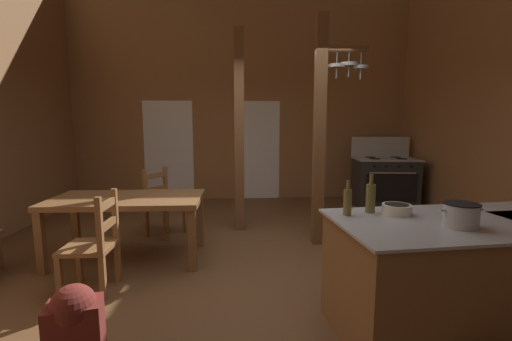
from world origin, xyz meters
TOP-DOWN VIEW (x-y plane):
  - ground_plane at (0.00, 0.00)m, footprint 7.67×8.15m
  - wall_back at (0.00, 3.74)m, footprint 7.67×0.14m
  - glazed_door_back_left at (-1.55, 3.67)m, footprint 1.00×0.01m
  - glazed_panel_back_right at (0.34, 3.67)m, footprint 0.84×0.01m
  - kitchen_island at (1.58, -1.17)m, footprint 2.23×1.12m
  - stove_range at (2.69, 2.81)m, footprint 1.22×0.93m
  - support_post_with_pot_rack at (0.92, 0.84)m, footprint 0.67×0.23m
  - support_post_center at (-0.13, 1.53)m, footprint 0.14×0.14m
  - dining_table at (-1.46, 0.48)m, footprint 1.72×0.93m
  - ladderback_chair_near_window at (-1.24, 1.38)m, footprint 0.61×0.61m
  - ladderback_chair_by_post at (-1.54, -0.30)m, footprint 0.45×0.45m
  - backpack at (-1.24, -1.43)m, footprint 0.36×0.35m
  - stockpot_on_counter at (1.31, -1.33)m, footprint 0.30×0.23m
  - mixing_bowl_on_counter at (1.03, -0.98)m, footprint 0.22×0.22m
  - bottle_tall_on_counter at (0.85, -0.91)m, footprint 0.07×0.07m
  - bottle_short_on_counter at (0.64, -0.98)m, footprint 0.06×0.06m

SIDE VIEW (x-z plane):
  - ground_plane at x=0.00m, z-range -0.10..0.00m
  - backpack at x=-1.24m, z-range 0.02..0.61m
  - kitchen_island at x=1.58m, z-range 0.00..0.88m
  - ladderback_chair_near_window at x=-1.24m, z-range -0.02..0.93m
  - ladderback_chair_by_post at x=-1.54m, z-range -0.02..0.93m
  - stove_range at x=2.69m, z-range -0.18..1.14m
  - dining_table at x=-1.46m, z-range 0.28..1.02m
  - mixing_bowl_on_counter at x=1.03m, z-range 0.88..0.96m
  - stockpot_on_counter at x=1.31m, z-range 0.88..1.05m
  - bottle_short_on_counter at x=0.64m, z-range 0.85..1.12m
  - bottle_tall_on_counter at x=0.85m, z-range 0.85..1.15m
  - glazed_door_back_left at x=-1.55m, z-range 0.00..2.05m
  - glazed_panel_back_right at x=0.34m, z-range 0.00..2.05m
  - support_post_center at x=-0.13m, z-range 0.00..2.93m
  - support_post_with_pot_rack at x=0.92m, z-range 0.12..3.05m
  - wall_back at x=0.00m, z-range 0.00..4.58m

